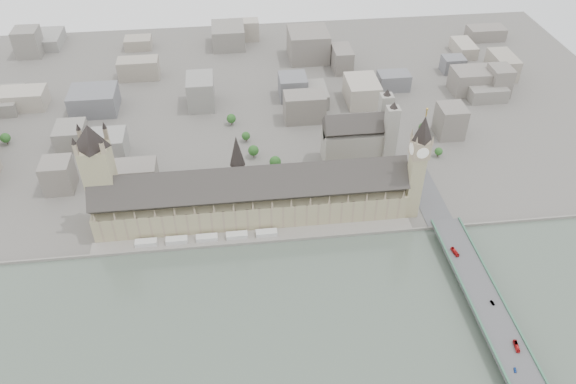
{
  "coord_description": "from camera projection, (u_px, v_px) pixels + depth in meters",
  "views": [
    {
      "loc": [
        -12.52,
        -352.63,
        327.79
      ],
      "look_at": [
        30.98,
        16.15,
        27.87
      ],
      "focal_mm": 35.0,
      "sensor_mm": 36.0,
      "label": 1
    }
  ],
  "objects": [
    {
      "name": "terrace_tents",
      "position": [
        207.0,
        238.0,
        467.97
      ],
      "size": [
        118.0,
        7.0,
        4.0
      ],
      "color": "silver",
      "rests_on": "river_terrace"
    },
    {
      "name": "red_bus_south",
      "position": [
        516.0,
        346.0,
        375.36
      ],
      "size": [
        3.64,
        9.78,
        2.66
      ],
      "primitive_type": "imported",
      "rotation": [
        0.0,
        0.0,
        -0.15
      ],
      "color": "red",
      "rests_on": "westminster_bridge"
    },
    {
      "name": "river_terrace",
      "position": [
        255.0,
        237.0,
        473.12
      ],
      "size": [
        270.0,
        15.0,
        2.0
      ],
      "primitive_type": "cube",
      "color": "gray",
      "rests_on": "ground"
    },
    {
      "name": "palace_of_westminster",
      "position": [
        252.0,
        197.0,
        480.49
      ],
      "size": [
        265.0,
        40.73,
        55.44
      ],
      "color": "gray",
      "rests_on": "ground"
    },
    {
      "name": "car_blue",
      "position": [
        515.0,
        370.0,
        361.88
      ],
      "size": [
        2.55,
        4.05,
        1.28
      ],
      "primitive_type": "imported",
      "rotation": [
        0.0,
        0.0,
        -0.3
      ],
      "color": "navy",
      "rests_on": "westminster_bridge"
    },
    {
      "name": "central_tower",
      "position": [
        237.0,
        160.0,
        462.32
      ],
      "size": [
        13.0,
        13.0,
        48.0
      ],
      "color": "#82705A",
      "rests_on": "ground"
    },
    {
      "name": "park_trees",
      "position": [
        239.0,
        183.0,
        520.27
      ],
      "size": [
        110.0,
        30.0,
        15.0
      ],
      "primitive_type": null,
      "color": "#234D1B",
      "rests_on": "ground"
    },
    {
      "name": "victoria_tower",
      "position": [
        99.0,
        172.0,
        453.82
      ],
      "size": [
        30.0,
        30.0,
        100.0
      ],
      "color": "gray",
      "rests_on": "ground"
    },
    {
      "name": "car_approach",
      "position": [
        423.0,
        167.0,
        534.02
      ],
      "size": [
        2.6,
        5.71,
        1.62
      ],
      "primitive_type": "imported",
      "rotation": [
        0.0,
        0.0,
        0.06
      ],
      "color": "gray",
      "rests_on": "westminster_bridge"
    },
    {
      "name": "embankment_wall",
      "position": [
        255.0,
        243.0,
        467.01
      ],
      "size": [
        600.0,
        1.5,
        3.0
      ],
      "primitive_type": "cube",
      "color": "gray",
      "rests_on": "ground"
    },
    {
      "name": "car_silver",
      "position": [
        492.0,
        303.0,
        405.03
      ],
      "size": [
        2.38,
        4.56,
        1.43
      ],
      "primitive_type": "imported",
      "rotation": [
        0.0,
        0.0,
        0.21
      ],
      "color": "gray",
      "rests_on": "westminster_bridge"
    },
    {
      "name": "ground",
      "position": [
        254.0,
        232.0,
        479.54
      ],
      "size": [
        900.0,
        900.0,
        0.0
      ],
      "primitive_type": "plane",
      "color": "#595651",
      "rests_on": "ground"
    },
    {
      "name": "red_bus_north",
      "position": [
        455.0,
        252.0,
        444.37
      ],
      "size": [
        4.02,
        10.21,
        2.77
      ],
      "primitive_type": "imported",
      "rotation": [
        0.0,
        0.0,
        0.17
      ],
      "color": "red",
      "rests_on": "westminster_bridge"
    },
    {
      "name": "westminster_abbey",
      "position": [
        360.0,
        138.0,
        547.28
      ],
      "size": [
        68.0,
        36.0,
        64.0
      ],
      "color": "gray",
      "rests_on": "ground"
    },
    {
      "name": "westminster_bridge",
      "position": [
        476.0,
        288.0,
        423.48
      ],
      "size": [
        25.0,
        325.0,
        10.25
      ],
      "primitive_type": "cube",
      "color": "#474749",
      "rests_on": "ground"
    },
    {
      "name": "city_skyline_inland",
      "position": [
        239.0,
        78.0,
        656.89
      ],
      "size": [
        720.0,
        360.0,
        38.0
      ],
      "primitive_type": null,
      "color": "gray",
      "rests_on": "ground"
    },
    {
      "name": "elizabeth_tower",
      "position": [
        418.0,
        160.0,
        461.8
      ],
      "size": [
        17.0,
        17.0,
        107.5
      ],
      "color": "gray",
      "rests_on": "ground"
    },
    {
      "name": "bridge_parapets",
      "position": [
        502.0,
        332.0,
        385.52
      ],
      "size": [
        25.0,
        235.0,
        1.15
      ],
      "primitive_type": null,
      "color": "#38654C",
      "rests_on": "westminster_bridge"
    }
  ]
}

